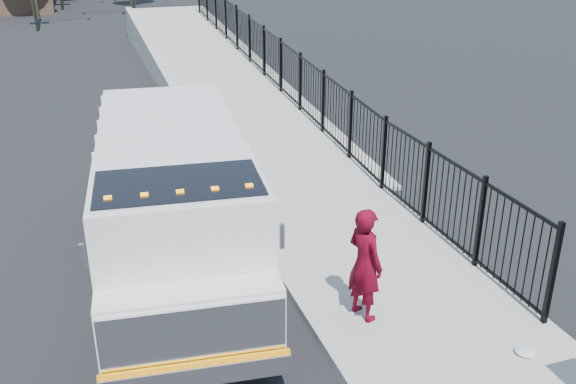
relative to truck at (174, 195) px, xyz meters
name	(u,v)px	position (x,y,z in m)	size (l,w,h in m)	color
ground	(301,303)	(1.83, -1.87, -1.58)	(120.00, 120.00, 0.00)	black
sidewalk	(458,345)	(3.76, -3.87, -1.52)	(3.55, 12.00, 0.12)	#9E998E
curb	(346,369)	(1.83, -3.87, -1.50)	(0.30, 12.00, 0.16)	#ADAAA3
ramp	(217,85)	(3.96, 14.13, -1.58)	(3.95, 24.00, 1.70)	#9E998E
iron_fence	(281,83)	(5.38, 10.13, -0.68)	(0.10, 28.00, 1.80)	black
truck	(174,195)	(0.00, 0.00, 0.00)	(3.45, 8.44, 2.81)	black
worker	(365,264)	(2.62, -2.71, -0.48)	(0.72, 0.47, 1.97)	#530312
debris	(525,351)	(4.56, -4.46, -1.42)	(0.32, 0.32, 0.08)	silver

